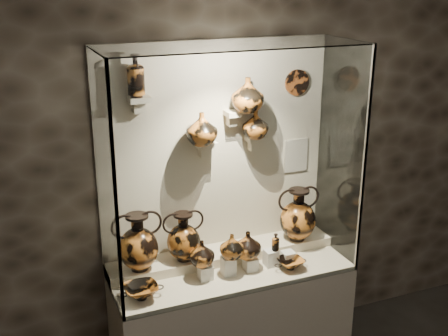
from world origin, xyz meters
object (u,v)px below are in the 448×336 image
(amphora_left, at_px, (138,242))
(ovoid_vase_b, at_px, (247,95))
(lekythos_small, at_px, (275,241))
(amphora_right, at_px, (298,214))
(kylix_right, at_px, (290,263))
(lekythos_tall, at_px, (136,74))
(jug_c, at_px, (248,245))
(kylix_left, at_px, (141,291))
(jug_b, at_px, (232,246))
(ovoid_vase_a, at_px, (202,129))
(amphora_mid, at_px, (183,237))
(jug_a, at_px, (202,253))
(ovoid_vase_c, at_px, (255,125))

(amphora_left, relative_size, ovoid_vase_b, 1.72)
(lekythos_small, bearing_deg, amphora_right, 54.94)
(kylix_right, distance_m, ovoid_vase_b, 1.22)
(kylix_right, relative_size, lekythos_tall, 0.78)
(jug_c, xyz_separation_m, kylix_left, (-0.79, -0.09, -0.13))
(jug_b, bearing_deg, ovoid_vase_b, 57.23)
(ovoid_vase_a, relative_size, ovoid_vase_b, 0.94)
(ovoid_vase_a, bearing_deg, lekythos_tall, 153.54)
(kylix_left, height_order, ovoid_vase_b, ovoid_vase_b)
(jug_c, relative_size, ovoid_vase_b, 0.84)
(amphora_left, relative_size, amphora_mid, 1.14)
(amphora_right, distance_m, kylix_right, 0.41)
(amphora_mid, height_order, jug_a, amphora_mid)
(lekythos_tall, height_order, ovoid_vase_b, lekythos_tall)
(amphora_mid, relative_size, ovoid_vase_b, 1.51)
(jug_b, relative_size, kylix_right, 0.75)
(amphora_mid, xyz_separation_m, lekythos_tall, (-0.26, 0.09, 1.14))
(ovoid_vase_b, bearing_deg, kylix_left, -142.01)
(kylix_right, bearing_deg, ovoid_vase_a, 159.45)
(jug_a, bearing_deg, jug_c, -22.19)
(amphora_left, bearing_deg, kylix_right, -4.20)
(jug_b, distance_m, kylix_right, 0.46)
(amphora_left, distance_m, ovoid_vase_c, 1.14)
(jug_a, relative_size, ovoid_vase_a, 0.82)
(kylix_left, height_order, ovoid_vase_c, ovoid_vase_c)
(lekythos_tall, distance_m, ovoid_vase_a, 0.58)
(kylix_left, bearing_deg, amphora_right, 1.34)
(jug_a, relative_size, jug_b, 1.04)
(ovoid_vase_c, bearing_deg, amphora_left, 168.09)
(jug_c, relative_size, lekythos_tall, 0.65)
(jug_c, bearing_deg, kylix_left, -169.10)
(jug_c, height_order, lekythos_small, jug_c)
(amphora_right, bearing_deg, ovoid_vase_a, 168.38)
(lekythos_tall, bearing_deg, jug_b, -18.50)
(amphora_left, distance_m, ovoid_vase_a, 0.87)
(amphora_right, bearing_deg, lekythos_small, -153.22)
(lekythos_small, distance_m, ovoid_vase_b, 1.05)
(amphora_right, bearing_deg, kylix_left, -175.93)
(kylix_right, bearing_deg, lekythos_small, 144.97)
(jug_c, height_order, kylix_left, jug_c)
(ovoid_vase_a, bearing_deg, ovoid_vase_c, -18.23)
(jug_b, distance_m, ovoid_vase_a, 0.83)
(lekythos_small, distance_m, ovoid_vase_a, 0.96)
(kylix_right, height_order, ovoid_vase_a, ovoid_vase_a)
(jug_c, xyz_separation_m, ovoid_vase_b, (0.08, 0.21, 1.02))
(jug_c, distance_m, ovoid_vase_b, 1.04)
(amphora_left, height_order, ovoid_vase_b, ovoid_vase_b)
(amphora_right, height_order, ovoid_vase_b, ovoid_vase_b)
(jug_c, bearing_deg, lekythos_small, -4.34)
(jug_b, height_order, ovoid_vase_b, ovoid_vase_b)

